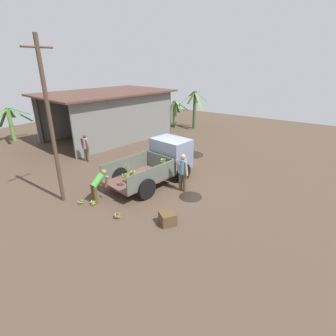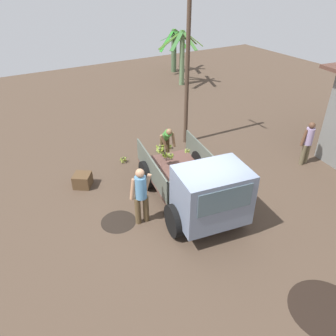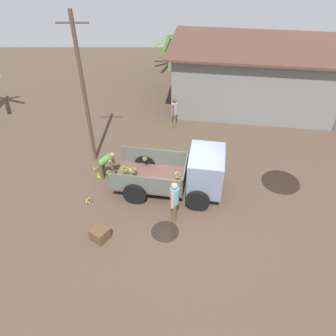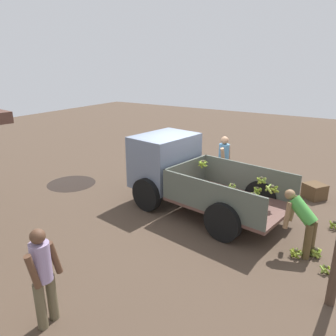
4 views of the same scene
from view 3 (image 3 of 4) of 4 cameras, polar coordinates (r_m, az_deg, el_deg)
name	(u,v)px [view 3 (image 3 of 4)]	position (r m, az deg, el deg)	size (l,w,h in m)	color
ground	(189,195)	(13.23, 3.66, -4.64)	(36.00, 36.00, 0.00)	#4C3B2E
mud_patch_0	(281,182)	(14.57, 19.01, -2.32)	(1.58, 1.58, 0.01)	black
mud_patch_1	(165,231)	(11.87, -0.51, -11.00)	(1.00, 1.00, 0.01)	black
cargo_truck	(193,172)	(12.72, 4.32, -0.76)	(4.49, 2.65, 1.92)	brown
warehouse_shed	(263,63)	(19.46, 16.21, 17.19)	(10.06, 7.20, 3.41)	slate
utility_pole	(84,93)	(13.79, -14.40, 12.61)	(1.17, 0.16, 6.37)	#493629
banana_palm_0	(276,49)	(25.63, 18.22, 19.14)	(2.35, 2.42, 2.46)	#49663B
banana_palm_3	(170,51)	(23.91, 0.36, 19.75)	(2.77, 2.66, 2.45)	olive
person_foreground_visitor	(174,200)	(11.58, 1.08, -5.61)	(0.35, 0.68, 1.75)	brown
person_worker_loading	(106,163)	(13.76, -10.72, 0.91)	(0.75, 0.64, 1.35)	brown
person_bystander_near_shed	(174,112)	(16.95, 1.09, 9.80)	(0.32, 0.62, 1.64)	brown
banana_bunch_on_ground_0	(89,200)	(13.15, -13.65, -5.51)	(0.27, 0.27, 0.22)	#443D2C
banana_bunch_on_ground_1	(96,169)	(14.67, -12.44, -0.09)	(0.24, 0.24, 0.18)	#433D2C
banana_bunch_on_ground_2	(100,176)	(14.23, -11.79, -1.29)	(0.26, 0.24, 0.22)	#443D2C
banana_bunch_on_ground_3	(109,172)	(14.34, -10.27, -0.77)	(0.27, 0.27, 0.19)	#4B4431
wooden_crate_0	(100,234)	(11.74, -11.75, -11.20)	(0.54, 0.54, 0.45)	brown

